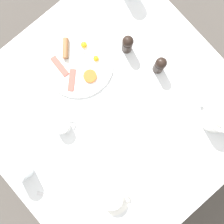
{
  "coord_description": "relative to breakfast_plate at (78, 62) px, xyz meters",
  "views": [
    {
      "loc": [
        -0.07,
        -0.08,
        1.84
      ],
      "look_at": [
        0.0,
        0.0,
        0.75
      ],
      "focal_mm": 42.0,
      "sensor_mm": 36.0,
      "label": 1
    }
  ],
  "objects": [
    {
      "name": "pepper_grinder",
      "position": [
        0.24,
        -0.24,
        0.05
      ],
      "size": [
        0.05,
        0.05,
        0.11
      ],
      "color": "black",
      "rests_on": "table"
    },
    {
      "name": "breakfast_plate",
      "position": [
        0.0,
        0.0,
        0.0
      ],
      "size": [
        0.31,
        0.31,
        0.04
      ],
      "color": "white",
      "rests_on": "table"
    },
    {
      "name": "teacup_with_saucer_left",
      "position": [
        -0.26,
        -0.52,
        0.02
      ],
      "size": [
        0.16,
        0.16,
        0.06
      ],
      "color": "white",
      "rests_on": "table"
    },
    {
      "name": "fork_spare",
      "position": [
        -0.43,
        -0.38,
        -0.01
      ],
      "size": [
        0.13,
        0.16,
        0.0
      ],
      "rotation": [
        0.0,
        0.0,
        3.82
      ],
      "color": "silver",
      "rests_on": "table"
    },
    {
      "name": "salt_grinder",
      "position": [
        0.2,
        -0.09,
        0.05
      ],
      "size": [
        0.05,
        0.05,
        0.11
      ],
      "color": "black",
      "rests_on": "table"
    },
    {
      "name": "creamer_jug",
      "position": [
        -0.23,
        -0.17,
        0.02
      ],
      "size": [
        0.09,
        0.07,
        0.06
      ],
      "color": "white",
      "rests_on": "table"
    },
    {
      "name": "water_glass_tall",
      "position": [
        -0.46,
        -0.21,
        0.05
      ],
      "size": [
        0.07,
        0.07,
        0.12
      ],
      "color": "white",
      "rests_on": "table"
    },
    {
      "name": "fork_by_plate",
      "position": [
        -0.15,
        -0.37,
        -0.01
      ],
      "size": [
        0.16,
        0.06,
        0.0
      ],
      "rotation": [
        0.0,
        0.0,
        4.41
      ],
      "color": "silver",
      "rests_on": "table"
    },
    {
      "name": "teapot_near",
      "position": [
        0.27,
        -0.56,
        0.05
      ],
      "size": [
        0.12,
        0.21,
        0.13
      ],
      "rotation": [
        0.0,
        0.0,
        4.71
      ],
      "color": "white",
      "rests_on": "table"
    },
    {
      "name": "knife_by_plate",
      "position": [
        -0.28,
        0.1,
        -0.01
      ],
      "size": [
        0.15,
        0.17,
        0.0
      ],
      "rotation": [
        0.0,
        0.0,
        3.87
      ],
      "color": "silver",
      "rests_on": "table"
    },
    {
      "name": "spoon_for_tea",
      "position": [
        0.36,
        -0.18,
        -0.01
      ],
      "size": [
        0.07,
        0.14,
        0.0
      ],
      "rotation": [
        0.0,
        0.0,
        0.39
      ],
      "color": "silver",
      "rests_on": "table"
    },
    {
      "name": "ground_plane",
      "position": [
        -0.03,
        -0.26,
        -0.74
      ],
      "size": [
        8.0,
        8.0,
        0.0
      ],
      "primitive_type": "plane",
      "color": "#4C4742"
    },
    {
      "name": "table",
      "position": [
        -0.03,
        -0.26,
        -0.07
      ],
      "size": [
        1.04,
        1.06,
        0.73
      ],
      "color": "silver",
      "rests_on": "ground_plane"
    }
  ]
}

